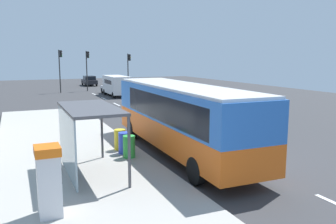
{
  "coord_description": "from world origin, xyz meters",
  "views": [
    {
      "loc": [
        -8.56,
        -12.77,
        4.46
      ],
      "look_at": [
        -1.0,
        4.21,
        1.5
      ],
      "focal_mm": 37.19,
      "sensor_mm": 36.0,
      "label": 1
    }
  ],
  "objects_px": {
    "sedan_near": "(89,81)",
    "traffic_light_median": "(87,65)",
    "recycling_bin_green": "(129,147)",
    "recycling_bin_blue": "(124,143)",
    "bus_shelter": "(82,123)",
    "white_van": "(116,84)",
    "ticket_machine": "(49,180)",
    "sedan_far": "(112,88)",
    "traffic_light_far_side": "(60,64)",
    "recycling_bin_yellow": "(120,140)",
    "traffic_light_near_side": "(129,66)",
    "bus": "(180,115)"
  },
  "relations": [
    {
      "from": "sedan_near",
      "to": "traffic_light_median",
      "type": "relative_size",
      "value": 0.85
    },
    {
      "from": "recycling_bin_green",
      "to": "recycling_bin_blue",
      "type": "height_order",
      "value": "same"
    },
    {
      "from": "bus_shelter",
      "to": "white_van",
      "type": "bearing_deg",
      "value": 71.81
    },
    {
      "from": "sedan_near",
      "to": "ticket_machine",
      "type": "bearing_deg",
      "value": -102.68
    },
    {
      "from": "sedan_far",
      "to": "traffic_light_median",
      "type": "distance_m",
      "value": 6.03
    },
    {
      "from": "sedan_far",
      "to": "recycling_bin_blue",
      "type": "distance_m",
      "value": 27.09
    },
    {
      "from": "traffic_light_far_side",
      "to": "traffic_light_median",
      "type": "bearing_deg",
      "value": 12.87
    },
    {
      "from": "recycling_bin_blue",
      "to": "recycling_bin_green",
      "type": "bearing_deg",
      "value": -90.0
    },
    {
      "from": "sedan_near",
      "to": "recycling_bin_yellow",
      "type": "distance_m",
      "value": 39.82
    },
    {
      "from": "recycling_bin_green",
      "to": "bus_shelter",
      "type": "relative_size",
      "value": 0.24
    },
    {
      "from": "white_van",
      "to": "bus_shelter",
      "type": "bearing_deg",
      "value": -108.19
    },
    {
      "from": "ticket_machine",
      "to": "recycling_bin_blue",
      "type": "height_order",
      "value": "ticket_machine"
    },
    {
      "from": "recycling_bin_blue",
      "to": "traffic_light_median",
      "type": "bearing_deg",
      "value": 81.66
    },
    {
      "from": "recycling_bin_blue",
      "to": "traffic_light_near_side",
      "type": "distance_m",
      "value": 31.41
    },
    {
      "from": "ticket_machine",
      "to": "traffic_light_median",
      "type": "relative_size",
      "value": 0.37
    },
    {
      "from": "sedan_near",
      "to": "recycling_bin_yellow",
      "type": "height_order",
      "value": "sedan_near"
    },
    {
      "from": "traffic_light_near_side",
      "to": "traffic_light_far_side",
      "type": "height_order",
      "value": "traffic_light_far_side"
    },
    {
      "from": "traffic_light_median",
      "to": "bus_shelter",
      "type": "height_order",
      "value": "traffic_light_median"
    },
    {
      "from": "recycling_bin_yellow",
      "to": "traffic_light_median",
      "type": "xyz_separation_m",
      "value": [
        4.6,
        30.66,
        2.8
      ]
    },
    {
      "from": "sedan_far",
      "to": "recycling_bin_blue",
      "type": "relative_size",
      "value": 4.68
    },
    {
      "from": "sedan_far",
      "to": "traffic_light_near_side",
      "type": "bearing_deg",
      "value": 47.27
    },
    {
      "from": "recycling_bin_yellow",
      "to": "traffic_light_median",
      "type": "bearing_deg",
      "value": 81.47
    },
    {
      "from": "sedan_near",
      "to": "traffic_light_median",
      "type": "height_order",
      "value": "traffic_light_median"
    },
    {
      "from": "white_van",
      "to": "recycling_bin_green",
      "type": "bearing_deg",
      "value": -104.5
    },
    {
      "from": "recycling_bin_yellow",
      "to": "recycling_bin_green",
      "type": "bearing_deg",
      "value": -90.0
    },
    {
      "from": "recycling_bin_yellow",
      "to": "traffic_light_far_side",
      "type": "bearing_deg",
      "value": 87.9
    },
    {
      "from": "bus",
      "to": "bus_shelter",
      "type": "relative_size",
      "value": 2.76
    },
    {
      "from": "bus",
      "to": "ticket_machine",
      "type": "distance_m",
      "value": 7.66
    },
    {
      "from": "ticket_machine",
      "to": "traffic_light_median",
      "type": "height_order",
      "value": "traffic_light_median"
    },
    {
      "from": "recycling_bin_yellow",
      "to": "bus_shelter",
      "type": "relative_size",
      "value": 0.24
    },
    {
      "from": "recycling_bin_yellow",
      "to": "traffic_light_near_side",
      "type": "height_order",
      "value": "traffic_light_near_side"
    },
    {
      "from": "recycling_bin_green",
      "to": "bus",
      "type": "bearing_deg",
      "value": 2.4
    },
    {
      "from": "bus",
      "to": "recycling_bin_green",
      "type": "distance_m",
      "value": 2.76
    },
    {
      "from": "recycling_bin_yellow",
      "to": "bus_shelter",
      "type": "distance_m",
      "value": 3.89
    },
    {
      "from": "sedan_near",
      "to": "recycling_bin_yellow",
      "type": "xyz_separation_m",
      "value": [
        -6.5,
        -39.29,
        -0.14
      ]
    },
    {
      "from": "white_van",
      "to": "sedan_far",
      "type": "xyz_separation_m",
      "value": [
        0.1,
        2.24,
        -0.55
      ]
    },
    {
      "from": "bus",
      "to": "traffic_light_median",
      "type": "relative_size",
      "value": 2.12
    },
    {
      "from": "recycling_bin_yellow",
      "to": "traffic_light_median",
      "type": "height_order",
      "value": "traffic_light_median"
    },
    {
      "from": "recycling_bin_yellow",
      "to": "traffic_light_near_side",
      "type": "bearing_deg",
      "value": 71.54
    },
    {
      "from": "white_van",
      "to": "traffic_light_median",
      "type": "relative_size",
      "value": 1.0
    },
    {
      "from": "white_van",
      "to": "bus",
      "type": "bearing_deg",
      "value": -99.02
    },
    {
      "from": "traffic_light_median",
      "to": "sedan_far",
      "type": "bearing_deg",
      "value": -69.39
    },
    {
      "from": "ticket_machine",
      "to": "recycling_bin_blue",
      "type": "relative_size",
      "value": 2.04
    },
    {
      "from": "sedan_far",
      "to": "traffic_light_median",
      "type": "relative_size",
      "value": 0.85
    },
    {
      "from": "traffic_light_far_side",
      "to": "recycling_bin_blue",
      "type": "bearing_deg",
      "value": -92.05
    },
    {
      "from": "sedan_near",
      "to": "recycling_bin_blue",
      "type": "xyz_separation_m",
      "value": [
        -6.5,
        -39.99,
        -0.14
      ]
    },
    {
      "from": "sedan_near",
      "to": "sedan_far",
      "type": "bearing_deg",
      "value": -89.99
    },
    {
      "from": "bus",
      "to": "recycling_bin_yellow",
      "type": "relative_size",
      "value": 11.63
    },
    {
      "from": "ticket_machine",
      "to": "bus_shelter",
      "type": "bearing_deg",
      "value": 64.12
    },
    {
      "from": "bus_shelter",
      "to": "bus",
      "type": "bearing_deg",
      "value": 18.33
    }
  ]
}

